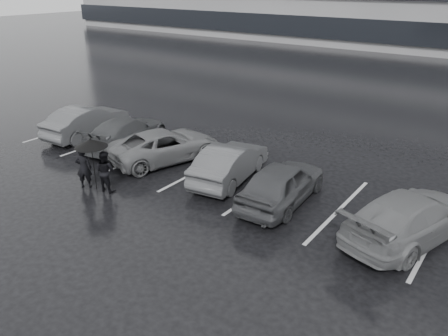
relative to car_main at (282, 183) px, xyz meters
name	(u,v)px	position (x,y,z in m)	size (l,w,h in m)	color
ground	(208,210)	(-1.62, -1.87, -0.70)	(160.00, 160.00, 0.00)	black
car_main	(282,183)	(0.00, 0.00, 0.00)	(1.65, 4.10, 1.40)	black
car_west_a	(230,162)	(-2.41, 0.46, -0.03)	(1.42, 4.07, 1.34)	#2F2F31
car_west_b	(165,145)	(-5.60, 0.46, -0.07)	(2.10, 4.55, 1.27)	#4A4A4C
car_west_c	(126,132)	(-8.06, 0.62, -0.05)	(1.82, 4.49, 1.30)	black
car_west_d	(87,121)	(-10.62, 0.51, 0.01)	(1.49, 4.28, 1.41)	#2F2F31
car_east	(410,217)	(3.97, 0.22, -0.01)	(1.93, 4.74, 1.38)	#4A4A4C
pedestrian_left	(84,168)	(-6.15, -3.07, 0.05)	(0.55, 0.36, 1.50)	black
pedestrian_right	(105,171)	(-5.34, -2.81, 0.03)	(0.71, 0.55, 1.46)	black
umbrella	(91,143)	(-5.73, -2.96, 1.02)	(1.12, 1.12, 1.89)	black
stall_stripes	(232,177)	(-2.42, 0.63, -0.70)	(19.72, 5.00, 0.00)	#B7B7BA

